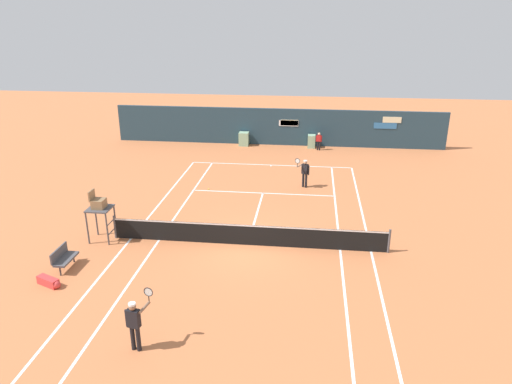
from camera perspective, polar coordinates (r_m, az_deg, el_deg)
The scene contains 10 objects.
ground_plane at distance 21.33m, azimuth -0.80°, elevation -5.68°, with size 80.00×80.00×0.01m.
tennis_net at distance 20.60m, azimuth -1.01°, elevation -5.12°, with size 12.10×0.10×1.07m.
sponsor_back_wall at distance 36.35m, azimuth 2.58°, elevation 7.78°, with size 25.00×1.02×2.78m.
umpire_chair at distance 21.75m, azimuth -18.38°, elevation -1.77°, with size 1.00×1.00×2.34m.
player_bench at distance 20.26m, azimuth -22.19°, elevation -7.26°, with size 0.54×1.24×0.88m.
equipment_bag at distance 19.42m, azimuth -23.59°, elevation -9.92°, with size 1.06×0.64×0.32m.
player_on_baseline at distance 27.37m, azimuth 5.89°, elevation 2.52°, with size 0.83×0.65×1.86m.
player_near_side at distance 14.88m, azimuth -14.44°, elevation -14.86°, with size 0.75×0.69×1.87m.
ball_kid_right_post at distance 35.24m, azimuth 7.58°, elevation 6.22°, with size 0.43×0.22×1.32m.
tennis_ball_mid_court at distance 27.30m, azimuth -5.73°, elevation 0.37°, with size 0.07×0.07×0.07m, color #CCE033.
Camera 1 is at (2.53, -18.36, 9.50)m, focal length 33.19 mm.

